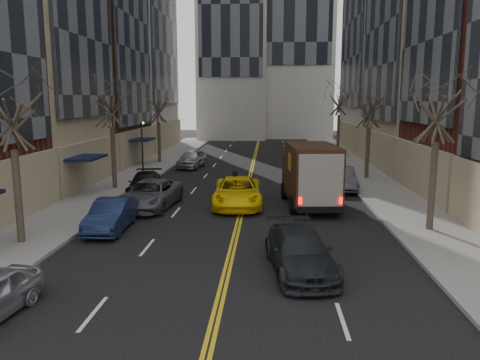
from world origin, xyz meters
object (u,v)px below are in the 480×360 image
object	(u,v)px
ups_truck	(310,175)
pedestrian	(236,187)
taxi	(237,192)
observer_sedan	(300,252)

from	to	relation	value
ups_truck	pedestrian	world-z (taller)	ups_truck
ups_truck	taxi	bearing A→B (deg)	177.19
taxi	observer_sedan	bearing A→B (deg)	-77.13
ups_truck	pedestrian	size ratio (longest dim) A/B	3.45
ups_truck	observer_sedan	size ratio (longest dim) A/B	1.27
observer_sedan	taxi	xyz separation A→B (m)	(-2.86, 10.03, 0.08)
ups_truck	observer_sedan	distance (m)	10.30
observer_sedan	taxi	world-z (taller)	taxi
pedestrian	ups_truck	bearing A→B (deg)	-108.32
ups_truck	taxi	xyz separation A→B (m)	(-4.06, -0.15, -0.98)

